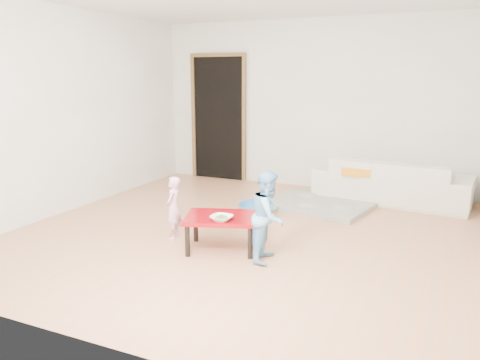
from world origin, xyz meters
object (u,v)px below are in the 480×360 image
Objects in this scene: red_table at (222,233)px; child_blue at (269,216)px; sofa at (392,181)px; child_pink at (173,208)px; bowl at (222,218)px; basin at (256,209)px.

red_table is 0.82× the size of child_blue.
red_table is (-1.34, -2.65, -0.12)m from sofa.
child_pink is at bearing 172.24° from red_table.
sofa is at bearing 128.78° from child_pink.
child_blue is (0.53, -0.06, 0.26)m from red_table.
child_blue is at bearing -6.08° from red_table.
child_pink is (-1.97, -2.57, 0.04)m from sofa.
child_pink is (-0.70, 0.23, -0.04)m from bowl.
basin is at bearing 96.39° from red_table.
child_pink is 1.17m from child_blue.
child_blue is 1.55m from basin.
sofa is 3.07m from bowl.
basin is (-0.14, 1.29, -0.11)m from red_table.
child_pink is at bearing 58.76° from sofa.
sofa is 4.53× the size of basin.
red_table is 1.04× the size of child_pink.
basin is (-1.49, -1.36, -0.23)m from sofa.
red_table is 1.56× the size of basin.
red_table is 3.37× the size of bowl.
red_table is at bearing 68.54° from child_pink.
child_pink is at bearing -111.79° from basin.
sofa is 2.98m from red_table.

